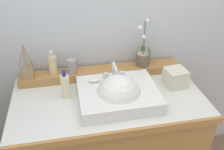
{
  "coord_description": "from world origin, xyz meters",
  "views": [
    {
      "loc": [
        -0.23,
        -1.28,
        1.84
      ],
      "look_at": [
        0.02,
        -0.01,
        1.06
      ],
      "focal_mm": 40.63,
      "sensor_mm": 36.0,
      "label": 1
    }
  ],
  "objects": [
    {
      "name": "wall_back",
      "position": [
        0.0,
        0.43,
        1.2
      ],
      "size": [
        2.71,
        0.2,
        2.41
      ],
      "primitive_type": "cube",
      "color": "silver",
      "rests_on": "ground"
    },
    {
      "name": "vanity_cabinet",
      "position": [
        0.0,
        -0.0,
        0.45
      ],
      "size": [
        1.2,
        0.66,
        0.9
      ],
      "color": "#AC7740",
      "rests_on": "ground"
    },
    {
      "name": "back_ledge",
      "position": [
        0.0,
        0.25,
        0.92
      ],
      "size": [
        1.13,
        0.12,
        0.06
      ],
      "primitive_type": "cube",
      "color": "#AC7740",
      "rests_on": "vanity_cabinet"
    },
    {
      "name": "sink_basin",
      "position": [
        0.05,
        -0.06,
        0.93
      ],
      "size": [
        0.48,
        0.4,
        0.29
      ],
      "color": "white",
      "rests_on": "vanity_cabinet"
    },
    {
      "name": "soap_bar",
      "position": [
        -0.08,
        0.06,
        0.99
      ],
      "size": [
        0.07,
        0.04,
        0.02
      ],
      "primitive_type": "ellipsoid",
      "color": "silver",
      "rests_on": "sink_basin"
    },
    {
      "name": "potted_plant",
      "position": [
        0.3,
        0.25,
        1.02
      ],
      "size": [
        0.1,
        0.1,
        0.34
      ],
      "color": "brown",
      "rests_on": "back_ledge"
    },
    {
      "name": "soap_dispenser",
      "position": [
        -0.33,
        0.26,
        1.02
      ],
      "size": [
        0.06,
        0.06,
        0.16
      ],
      "color": "#DDC387",
      "rests_on": "back_ledge"
    },
    {
      "name": "tumbler_cup",
      "position": [
        -0.2,
        0.24,
        1.0
      ],
      "size": [
        0.06,
        0.06,
        0.1
      ],
      "primitive_type": "cylinder",
      "color": "#9C9294",
      "rests_on": "back_ledge"
    },
    {
      "name": "reed_diffuser",
      "position": [
        -0.49,
        0.24,
        0.99
      ],
      "size": [
        0.11,
        0.08,
        0.24
      ],
      "color": "#957850",
      "rests_on": "back_ledge"
    },
    {
      "name": "lotion_bottle",
      "position": [
        -0.26,
        0.05,
        0.98
      ],
      "size": [
        0.05,
        0.06,
        0.19
      ],
      "color": "beige",
      "rests_on": "vanity_cabinet"
    },
    {
      "name": "tissue_box",
      "position": [
        0.46,
        0.04,
        0.95
      ],
      "size": [
        0.14,
        0.14,
        0.12
      ],
      "primitive_type": "cube",
      "rotation": [
        0.0,
        0.0,
        0.12
      ],
      "color": "beige",
      "rests_on": "vanity_cabinet"
    }
  ]
}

